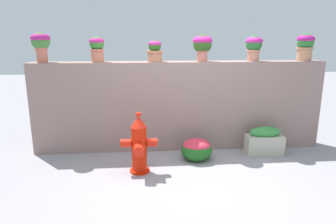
{
  "coord_description": "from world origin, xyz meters",
  "views": [
    {
      "loc": [
        -0.58,
        -3.87,
        1.95
      ],
      "look_at": [
        -0.2,
        1.07,
        0.7
      ],
      "focal_mm": 32.77,
      "sensor_mm": 36.0,
      "label": 1
    }
  ],
  "objects": [
    {
      "name": "planter_box",
      "position": [
        1.39,
        0.81,
        0.23
      ],
      "size": [
        0.61,
        0.25,
        0.49
      ],
      "color": "#A9A793",
      "rests_on": "ground"
    },
    {
      "name": "potted_plant_2",
      "position": [
        -0.41,
        1.24,
        1.71
      ],
      "size": [
        0.28,
        0.28,
        0.36
      ],
      "color": "#B77153",
      "rests_on": "stone_wall"
    },
    {
      "name": "potted_plant_3",
      "position": [
        0.38,
        1.23,
        1.8
      ],
      "size": [
        0.32,
        0.32,
        0.44
      ],
      "color": "#BF6C5A",
      "rests_on": "stone_wall"
    },
    {
      "name": "fire_hydrant",
      "position": [
        -0.68,
        0.29,
        0.41
      ],
      "size": [
        0.53,
        0.42,
        0.89
      ],
      "color": "red",
      "rests_on": "ground"
    },
    {
      "name": "potted_plant_4",
      "position": [
        1.26,
        1.25,
        1.78
      ],
      "size": [
        0.28,
        0.28,
        0.42
      ],
      "color": "tan",
      "rests_on": "stone_wall"
    },
    {
      "name": "potted_plant_0",
      "position": [
        -2.22,
        1.27,
        1.83
      ],
      "size": [
        0.3,
        0.3,
        0.48
      ],
      "color": "#C26954",
      "rests_on": "stone_wall"
    },
    {
      "name": "ground_plane",
      "position": [
        0.0,
        0.0,
        0.0
      ],
      "size": [
        24.0,
        24.0,
        0.0
      ],
      "primitive_type": "plane",
      "color": "gray"
    },
    {
      "name": "flower_bush_left",
      "position": [
        0.23,
        0.68,
        0.19
      ],
      "size": [
        0.49,
        0.44,
        0.36
      ],
      "color": "#1F5B1F",
      "rests_on": "ground"
    },
    {
      "name": "stone_wall",
      "position": [
        0.0,
        1.27,
        0.76
      ],
      "size": [
        4.92,
        0.34,
        1.52
      ],
      "primitive_type": "cube",
      "color": "gray",
      "rests_on": "ground"
    },
    {
      "name": "potted_plant_1",
      "position": [
        -1.34,
        1.26,
        1.76
      ],
      "size": [
        0.24,
        0.24,
        0.41
      ],
      "color": "#C26D52",
      "rests_on": "stone_wall"
    },
    {
      "name": "potted_plant_5",
      "position": [
        2.15,
        1.26,
        1.79
      ],
      "size": [
        0.29,
        0.29,
        0.45
      ],
      "color": "tan",
      "rests_on": "stone_wall"
    }
  ]
}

